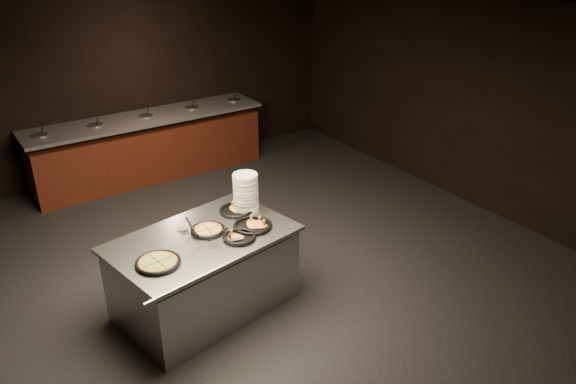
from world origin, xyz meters
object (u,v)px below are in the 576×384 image
Objects in this scene: plate_stack at (246,192)px; pan_cheese_whole at (208,230)px; serving_counter at (205,274)px; pan_veggie_whole at (158,262)px.

plate_stack is 0.64m from pan_cheese_whole.
pan_veggie_whole reaches higher than serving_counter.
pan_cheese_whole is (0.10, 0.06, 0.47)m from serving_counter.
plate_stack reaches higher than serving_counter.
plate_stack reaches higher than pan_cheese_whole.
pan_veggie_whole is (-1.23, -0.50, -0.19)m from plate_stack.
pan_veggie_whole is 0.72m from pan_cheese_whole.
serving_counter is at bearing -147.23° from pan_cheese_whole.
pan_veggie_whole is at bearing -158.06° from plate_stack.
plate_stack is at bearing 11.82° from serving_counter.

